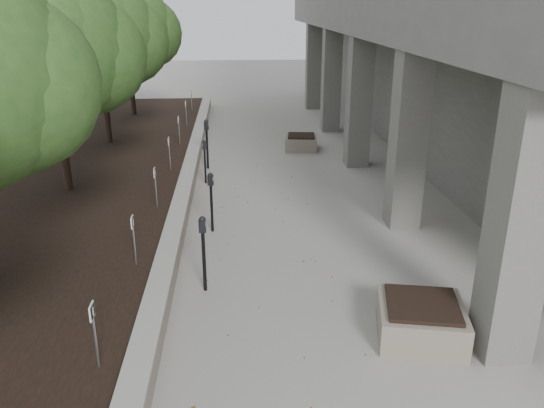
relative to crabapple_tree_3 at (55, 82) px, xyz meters
name	(u,v)px	position (x,y,z in m)	size (l,w,h in m)	color
retaining_wall	(188,180)	(2.97, 1.00, -2.87)	(0.39, 26.00, 0.50)	gray
planting_bed	(55,184)	(-0.70, 1.00, -2.92)	(7.00, 26.00, 0.40)	black
crabapple_tree_3	(55,82)	(0.00, 0.00, 0.00)	(4.60, 4.00, 5.44)	#2B501E
crabapple_tree_4	(101,61)	(0.00, 5.00, 0.00)	(4.60, 4.00, 5.44)	#2B501E
crabapple_tree_5	(128,49)	(0.00, 10.00, 0.00)	(4.60, 4.00, 5.44)	#2B501E
parking_sign_2	(95,336)	(2.45, -7.50, -2.24)	(0.04, 0.22, 0.96)	black
parking_sign_3	(134,241)	(2.45, -4.50, -2.24)	(0.04, 0.22, 0.96)	black
parking_sign_4	(156,188)	(2.45, -1.50, -2.24)	(0.04, 0.22, 0.96)	black
parking_sign_5	(170,154)	(2.45, 1.50, -2.24)	(0.04, 0.22, 0.96)	black
parking_sign_6	(179,131)	(2.45, 4.50, -2.24)	(0.04, 0.22, 0.96)	black
parking_sign_7	(186,113)	(2.45, 7.50, -2.24)	(0.04, 0.22, 0.96)	black
parking_sign_8	(191,100)	(2.45, 10.50, -2.24)	(0.04, 0.22, 0.96)	black
parking_meter_2	(204,254)	(3.72, -4.83, -2.39)	(0.14, 0.10, 1.46)	black
parking_meter_3	(211,202)	(3.76, -2.12, -2.42)	(0.14, 0.10, 1.41)	black
parking_meter_4	(205,162)	(3.45, 1.44, -2.48)	(0.13, 0.09, 1.29)	black
parking_meter_5	(207,144)	(3.45, 2.93, -2.33)	(0.16, 0.11, 1.57)	black
planter_front	(421,320)	(7.15, -6.53, -2.82)	(1.30, 1.30, 0.61)	gray
planter_back	(301,142)	(6.67, 5.10, -2.86)	(1.11, 1.11, 0.52)	gray
berry_scatter	(255,246)	(4.70, -3.00, -3.11)	(3.30, 14.10, 0.02)	maroon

